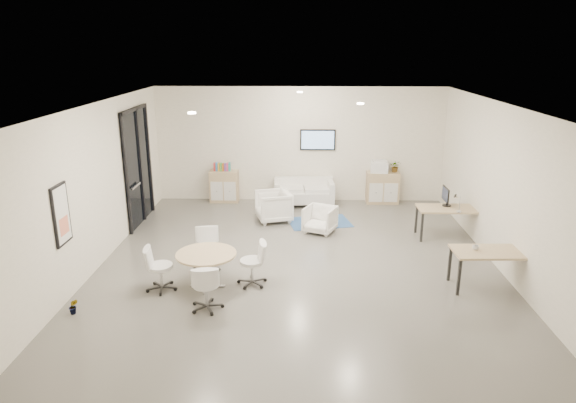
% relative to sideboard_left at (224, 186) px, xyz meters
% --- Properties ---
extents(room_shell, '(9.60, 10.60, 4.80)m').
position_rel_sideboard_left_xyz_m(room_shell, '(2.13, -4.27, 1.15)').
color(room_shell, '#5E5D56').
rests_on(room_shell, ground).
extents(glass_door, '(0.09, 1.90, 2.85)m').
position_rel_sideboard_left_xyz_m(glass_door, '(-1.83, -1.76, 1.06)').
color(glass_door, black).
rests_on(glass_door, room_shell).
extents(artwork, '(0.05, 0.54, 1.04)m').
position_rel_sideboard_left_xyz_m(artwork, '(-1.85, -5.87, 1.10)').
color(artwork, black).
rests_on(artwork, room_shell).
extents(wall_tv, '(0.98, 0.06, 0.58)m').
position_rel_sideboard_left_xyz_m(wall_tv, '(2.63, 0.20, 1.30)').
color(wall_tv, black).
rests_on(wall_tv, room_shell).
extents(ceiling_spots, '(3.14, 4.14, 0.03)m').
position_rel_sideboard_left_xyz_m(ceiling_spots, '(1.93, -3.43, 2.73)').
color(ceiling_spots, '#FFEAC6').
rests_on(ceiling_spots, room_shell).
extents(sideboard_left, '(0.80, 0.41, 0.90)m').
position_rel_sideboard_left_xyz_m(sideboard_left, '(0.00, 0.00, 0.00)').
color(sideboard_left, tan).
rests_on(sideboard_left, room_shell).
extents(sideboard_right, '(0.89, 0.43, 0.89)m').
position_rel_sideboard_left_xyz_m(sideboard_right, '(4.46, -0.01, -0.00)').
color(sideboard_right, tan).
rests_on(sideboard_right, room_shell).
extents(books, '(0.46, 0.14, 0.22)m').
position_rel_sideboard_left_xyz_m(books, '(-0.04, 0.00, 0.56)').
color(books, red).
rests_on(books, sideboard_left).
extents(printer, '(0.53, 0.46, 0.34)m').
position_rel_sideboard_left_xyz_m(printer, '(4.34, -0.01, 0.60)').
color(printer, white).
rests_on(printer, sideboard_right).
extents(loveseat, '(1.68, 0.92, 0.61)m').
position_rel_sideboard_left_xyz_m(loveseat, '(2.25, -0.18, -0.11)').
color(loveseat, white).
rests_on(loveseat, room_shell).
extents(blue_rug, '(1.69, 1.31, 0.01)m').
position_rel_sideboard_left_xyz_m(blue_rug, '(2.65, -1.74, -0.44)').
color(blue_rug, '#2F4E91').
rests_on(blue_rug, room_shell).
extents(armchair_left, '(0.96, 1.00, 0.84)m').
position_rel_sideboard_left_xyz_m(armchair_left, '(1.48, -1.63, -0.03)').
color(armchair_left, white).
rests_on(armchair_left, room_shell).
extents(armchair_right, '(0.87, 0.85, 0.70)m').
position_rel_sideboard_left_xyz_m(armchair_right, '(2.63, -2.42, -0.10)').
color(armchair_right, white).
rests_on(armchair_right, room_shell).
extents(desk_rear, '(1.38, 0.69, 0.72)m').
position_rel_sideboard_left_xyz_m(desk_rear, '(5.55, -2.69, 0.20)').
color(desk_rear, tan).
rests_on(desk_rear, room_shell).
extents(desk_front, '(1.43, 0.75, 0.73)m').
position_rel_sideboard_left_xyz_m(desk_front, '(5.64, -5.28, 0.21)').
color(desk_front, tan).
rests_on(desk_front, room_shell).
extents(monitor, '(0.20, 0.50, 0.44)m').
position_rel_sideboard_left_xyz_m(monitor, '(5.50, -2.54, 0.51)').
color(monitor, black).
rests_on(monitor, desk_rear).
extents(round_table, '(1.10, 1.10, 0.67)m').
position_rel_sideboard_left_xyz_m(round_table, '(0.47, -5.38, 0.14)').
color(round_table, tan).
rests_on(round_table, room_shell).
extents(meeting_chairs, '(2.30, 2.30, 0.82)m').
position_rel_sideboard_left_xyz_m(meeting_chairs, '(0.47, -5.38, -0.04)').
color(meeting_chairs, white).
rests_on(meeting_chairs, room_shell).
extents(plant_cabinet, '(0.35, 0.38, 0.25)m').
position_rel_sideboard_left_xyz_m(plant_cabinet, '(4.78, 0.02, 0.57)').
color(plant_cabinet, '#3F7F3F').
rests_on(plant_cabinet, sideboard_right).
extents(plant_floor, '(0.22, 0.30, 0.12)m').
position_rel_sideboard_left_xyz_m(plant_floor, '(-1.57, -6.43, -0.39)').
color(plant_floor, '#3F7F3F').
rests_on(plant_floor, room_shell).
extents(cup, '(0.12, 0.11, 0.11)m').
position_rel_sideboard_left_xyz_m(cup, '(5.35, -5.23, 0.34)').
color(cup, white).
rests_on(cup, desk_front).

